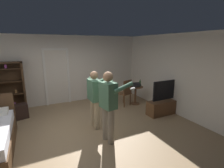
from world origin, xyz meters
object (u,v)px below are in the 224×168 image
person_blue_shirt (109,103)px  laptop (136,85)px  wooden_chair (126,92)px  person_striped_shirt (95,96)px  tv_flatscreen (165,104)px  bottle_on_table (140,84)px  bookshelf (10,86)px  suitcase_dark (19,112)px  side_table (135,92)px

person_blue_shirt → laptop: bearing=42.9°
wooden_chair → person_striped_shirt: 1.98m
tv_flatscreen → bottle_on_table: tv_flatscreen is taller
person_blue_shirt → bottle_on_table: bearing=39.9°
wooden_chair → bookshelf: bearing=162.3°
suitcase_dark → wooden_chair: bearing=-21.7°
side_table → person_striped_shirt: 2.37m
bottle_on_table → person_blue_shirt: person_blue_shirt is taller
bottle_on_table → suitcase_dark: size_ratio=0.58×
bottle_on_table → person_striped_shirt: size_ratio=0.17×
bookshelf → person_blue_shirt: size_ratio=1.02×
bottle_on_table → wooden_chair: 0.65m
side_table → person_striped_shirt: person_striped_shirt is taller
side_table → laptop: (-0.04, -0.04, 0.29)m
laptop → person_striped_shirt: (-2.02, -1.05, 0.16)m
bottle_on_table → person_blue_shirt: (-2.15, -1.80, 0.15)m
side_table → laptop: size_ratio=1.95×
person_blue_shirt → suitcase_dark: person_blue_shirt is taller
wooden_chair → person_striped_shirt: size_ratio=0.63×
bookshelf → tv_flatscreen: bearing=-27.8°
person_striped_shirt → person_blue_shirt: bearing=-86.9°
person_blue_shirt → person_striped_shirt: (-0.04, 0.79, -0.05)m
tv_flatscreen → wooden_chair: bearing=123.8°
laptop → wooden_chair: bearing=173.5°
bookshelf → side_table: bearing=-16.0°
side_table → bottle_on_table: 0.38m
side_table → tv_flatscreen: bearing=-72.9°
bottle_on_table → suitcase_dark: 4.19m
laptop → bottle_on_table: size_ratio=1.35×
bottle_on_table → suitcase_dark: bearing=172.5°
wooden_chair → person_striped_shirt: bearing=-145.8°
person_striped_shirt → suitcase_dark: (-1.92, 1.55, -0.69)m
bottle_on_table → wooden_chair: bearing=171.9°
side_table → laptop: bearing=-129.3°
wooden_chair → person_blue_shirt: person_blue_shirt is taller
bookshelf → wooden_chair: 3.96m
person_striped_shirt → suitcase_dark: 2.57m
tv_flatscreen → person_blue_shirt: bearing=-164.4°
wooden_chair → suitcase_dark: size_ratio=2.16×
tv_flatscreen → bottle_on_table: 1.26m
tv_flatscreen → side_table: (-0.37, 1.21, 0.15)m
wooden_chair → suitcase_dark: (-3.54, 0.46, -0.32)m
laptop → person_striped_shirt: person_striped_shirt is taller
tv_flatscreen → person_striped_shirt: 2.50m
tv_flatscreen → bookshelf: bearing=152.2°
person_blue_shirt → person_striped_shirt: bearing=93.1°
laptop → wooden_chair: wooden_chair is taller
person_striped_shirt → suitcase_dark: size_ratio=3.46×
person_blue_shirt → wooden_chair: bearing=50.2°
laptop → wooden_chair: size_ratio=0.36×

